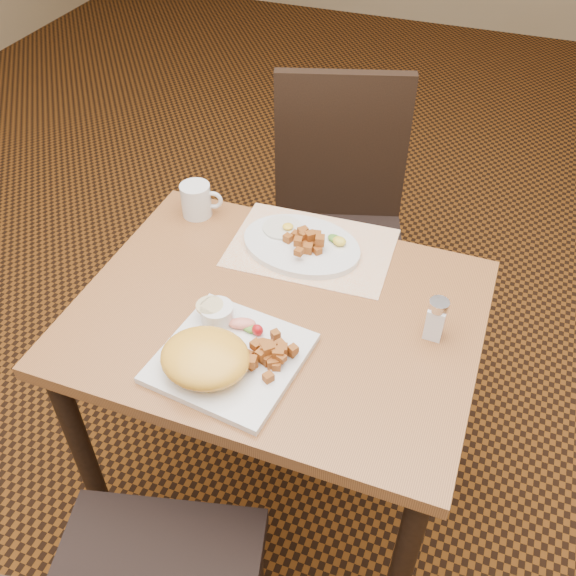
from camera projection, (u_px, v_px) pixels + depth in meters
The scene contains 15 objects.
ground at pixel (280, 487), 1.95m from camera, with size 8.00×8.00×0.00m, color black.
table at pixel (277, 344), 1.52m from camera, with size 0.90×0.70×0.75m.
chair_far at pixel (338, 215), 2.07m from camera, with size 0.53×0.54×0.97m.
placemat at pixel (311, 248), 1.61m from camera, with size 0.40×0.28×0.00m, color white.
plate_square at pixel (231, 358), 1.33m from camera, with size 0.28×0.28×0.02m, color silver.
plate_oval at pixel (301, 245), 1.60m from camera, with size 0.30×0.23×0.02m, color silver, non-canonical shape.
hollandaise_mound at pixel (205, 358), 1.28m from camera, with size 0.19×0.16×0.07m.
ramekin at pixel (216, 313), 1.39m from camera, with size 0.08×0.07×0.04m.
garnish_sq at pixel (247, 326), 1.37m from camera, with size 0.09×0.05×0.03m.
fried_egg at pixel (283, 227), 1.64m from camera, with size 0.10×0.10×0.02m.
garnish_ov at pixel (338, 240), 1.59m from camera, with size 0.06×0.05×0.02m.
salt_shaker at pixel (436, 318), 1.35m from camera, with size 0.04×0.04×0.10m.
coffee_mug at pixel (197, 200), 1.69m from camera, with size 0.11×0.08×0.09m.
home_fries_sq at pixel (268, 353), 1.30m from camera, with size 0.11×0.13×0.04m.
home_fries_ov at pixel (307, 240), 1.58m from camera, with size 0.11×0.11×0.04m.
Camera 1 is at (0.38, -0.96, 1.76)m, focal length 40.00 mm.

